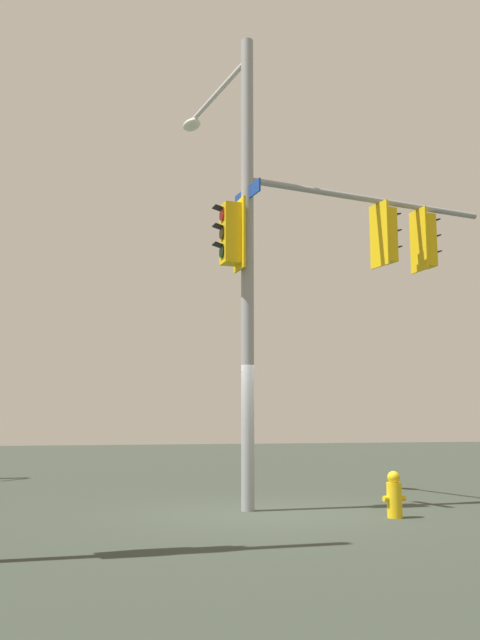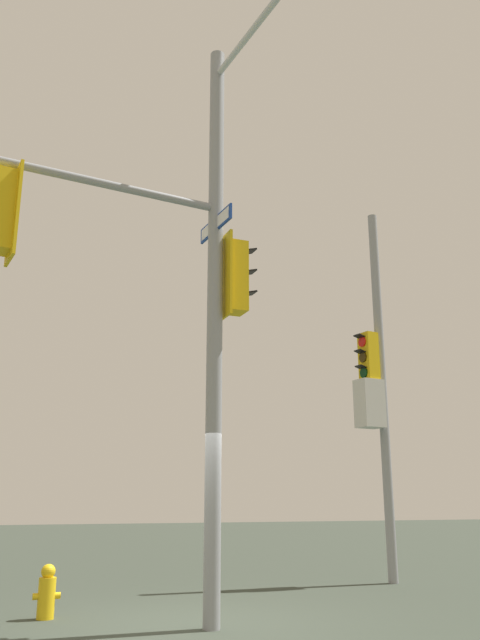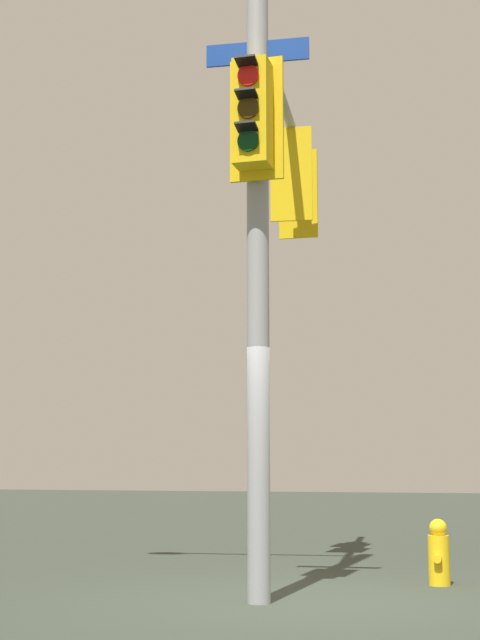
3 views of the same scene
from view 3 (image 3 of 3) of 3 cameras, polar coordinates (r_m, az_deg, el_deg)
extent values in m
plane|color=#333B30|center=(9.79, 3.98, -16.35)|extent=(80.00, 80.00, 0.00)
cylinder|color=gray|center=(10.09, 1.06, 8.72)|extent=(0.23, 0.23, 8.65)
cylinder|color=gray|center=(13.14, 2.90, 11.80)|extent=(5.39, 0.79, 0.12)
cube|color=gold|center=(13.25, 3.12, 8.42)|extent=(0.35, 0.40, 1.10)
cube|color=gold|center=(13.09, 3.05, 8.64)|extent=(0.13, 0.56, 1.30)
cylinder|color=red|center=(13.51, 3.17, 9.59)|extent=(0.06, 0.22, 0.22)
cube|color=black|center=(13.62, 3.19, 9.98)|extent=(0.19, 0.23, 0.06)
cylinder|color=#352504|center=(13.41, 3.18, 8.21)|extent=(0.06, 0.22, 0.22)
cube|color=black|center=(13.52, 3.20, 8.61)|extent=(0.19, 0.23, 0.06)
cylinder|color=black|center=(13.31, 3.19, 6.81)|extent=(0.06, 0.22, 0.22)
cube|color=black|center=(13.42, 3.21, 7.22)|extent=(0.19, 0.23, 0.06)
cylinder|color=gray|center=(13.45, 3.09, 10.97)|extent=(0.04, 0.04, 0.15)
cube|color=gold|center=(14.20, 3.60, 7.26)|extent=(0.32, 0.37, 1.10)
cube|color=gold|center=(14.03, 3.47, 7.44)|extent=(0.07, 0.56, 1.30)
cylinder|color=red|center=(14.45, 3.71, 8.38)|extent=(0.04, 0.22, 0.22)
cube|color=black|center=(14.55, 3.76, 8.75)|extent=(0.17, 0.22, 0.06)
cylinder|color=#352504|center=(14.35, 3.72, 7.08)|extent=(0.04, 0.22, 0.22)
cube|color=black|center=(14.46, 3.77, 7.46)|extent=(0.17, 0.22, 0.06)
cylinder|color=black|center=(14.26, 3.73, 5.77)|extent=(0.04, 0.22, 0.22)
cube|color=black|center=(14.37, 3.78, 6.16)|extent=(0.17, 0.22, 0.06)
cylinder|color=gray|center=(14.38, 3.57, 9.65)|extent=(0.04, 0.04, 0.15)
cube|color=gold|center=(9.94, 0.74, 12.12)|extent=(0.31, 0.37, 1.10)
cube|color=gold|center=(10.10, 1.00, 11.79)|extent=(0.05, 0.56, 1.30)
cylinder|color=red|center=(9.92, 0.49, 14.28)|extent=(0.04, 0.22, 0.22)
cube|color=black|center=(9.90, 0.37, 15.08)|extent=(0.17, 0.21, 0.06)
cylinder|color=#352504|center=(9.79, 0.49, 12.45)|extent=(0.04, 0.22, 0.22)
cube|color=black|center=(9.77, 0.37, 13.26)|extent=(0.17, 0.21, 0.06)
cylinder|color=black|center=(9.68, 0.49, 10.57)|extent=(0.04, 0.22, 0.22)
cube|color=black|center=(9.65, 0.37, 11.38)|extent=(0.17, 0.21, 0.06)
cube|color=navy|center=(10.55, 1.04, 15.55)|extent=(0.14, 1.10, 0.24)
cube|color=white|center=(10.57, 1.05, 15.51)|extent=(0.11, 1.00, 0.18)
cylinder|color=yellow|center=(11.30, 11.69, -13.75)|extent=(0.24, 0.24, 0.55)
sphere|color=yellow|center=(11.28, 11.64, -11.96)|extent=(0.20, 0.20, 0.20)
cylinder|color=yellow|center=(11.44, 11.76, -13.55)|extent=(0.10, 0.09, 0.09)
cylinder|color=yellow|center=(11.16, 11.62, -13.68)|extent=(0.10, 0.09, 0.09)
camera|label=1|loc=(10.49, 75.66, -1.33)|focal=38.99mm
camera|label=2|loc=(16.60, -26.25, -6.78)|focal=36.66mm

